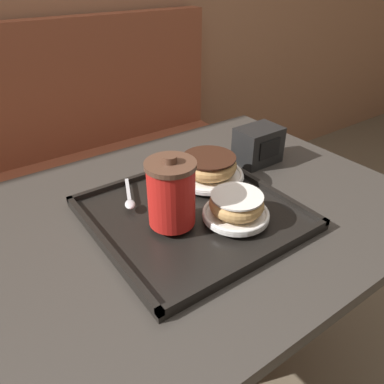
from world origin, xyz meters
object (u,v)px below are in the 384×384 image
Objects in this scene: coffee_cup_front at (171,193)px; spoon at (129,200)px; donut_chocolate_glazed at (237,203)px; donut_plain at (209,164)px; napkin_dispenser at (258,145)px.

coffee_cup_front reaches higher than spoon.
spoon is (-0.15, 0.17, -0.03)m from donut_chocolate_glazed.
coffee_cup_front reaches higher than donut_chocolate_glazed.
spoon is (-0.04, 0.11, -0.06)m from coffee_cup_front.
coffee_cup_front is 1.14× the size of spoon.
coffee_cup_front is 0.20m from donut_plain.
donut_chocolate_glazed is at bearing -142.23° from napkin_dispenser.
donut_plain is at bearing 71.41° from donut_chocolate_glazed.
spoon is 0.40m from napkin_dispenser.
donut_chocolate_glazed is at bearing 64.25° from spoon.
coffee_cup_front is at bearing 151.91° from donut_chocolate_glazed.
napkin_dispenser is (0.36, 0.13, -0.04)m from coffee_cup_front.
coffee_cup_front is at bearing 41.35° from spoon.
donut_plain is at bearing 109.55° from spoon.
donut_plain is (0.05, 0.16, 0.00)m from donut_chocolate_glazed.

